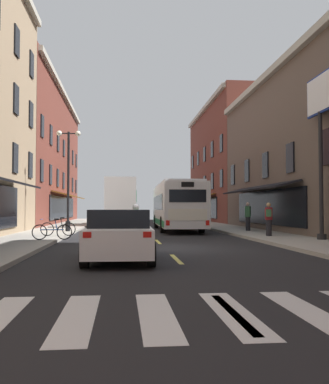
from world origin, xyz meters
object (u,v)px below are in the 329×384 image
object	(u,v)px
sedan_near	(120,234)
street_lamp_twin	(68,176)
pedestrian_near	(269,218)
billboard_sign	(320,116)
motorcycle_rider	(136,228)
transit_bus	(177,206)
bicycle_near	(58,228)
bicycle_mid	(52,231)
box_truck	(121,202)
sedan_mid	(123,215)
pedestrian_rear	(248,216)

from	to	relation	value
sedan_near	street_lamp_twin	distance (m)	13.89
sedan_near	pedestrian_near	xyz separation A→B (m)	(7.23, 7.90, 0.26)
billboard_sign	motorcycle_rider	bearing A→B (deg)	-172.67
transit_bus	motorcycle_rider	world-z (taller)	transit_bus
pedestrian_near	street_lamp_twin	world-z (taller)	street_lamp_twin
sedan_near	bicycle_near	distance (m)	9.47
sedan_near	street_lamp_twin	xyz separation A→B (m)	(-3.14, 13.26, 2.69)
bicycle_near	bicycle_mid	distance (m)	2.63
motorcycle_rider	box_truck	bearing A→B (deg)	91.95
transit_bus	sedan_mid	world-z (taller)	transit_bus
box_truck	sedan_mid	bearing A→B (deg)	88.84
motorcycle_rider	transit_bus	bearing A→B (deg)	75.25
motorcycle_rider	bicycle_near	size ratio (longest dim) A/B	1.21
bicycle_near	pedestrian_rear	size ratio (longest dim) A/B	1.00
sedan_near	motorcycle_rider	bearing A→B (deg)	82.14
billboard_sign	box_truck	distance (m)	20.39
bicycle_mid	pedestrian_rear	distance (m)	12.35
billboard_sign	motorcycle_rider	xyz separation A→B (m)	(-8.11, -1.04, -4.83)
pedestrian_near	box_truck	bearing A→B (deg)	134.85
box_truck	pedestrian_near	bearing A→B (deg)	-64.90
box_truck	pedestrian_near	world-z (taller)	box_truck
sedan_mid	street_lamp_twin	bearing A→B (deg)	-99.46
sedan_near	sedan_mid	size ratio (longest dim) A/B	1.12
motorcycle_rider	street_lamp_twin	bearing A→B (deg)	112.68
box_truck	pedestrian_rear	bearing A→B (deg)	-54.43
box_truck	motorcycle_rider	world-z (taller)	box_truck
sedan_mid	pedestrian_near	xyz separation A→B (m)	(7.09, -25.01, 0.27)
motorcycle_rider	pedestrian_near	xyz separation A→B (m)	(6.63, 3.57, 0.29)
billboard_sign	box_truck	size ratio (longest dim) A/B	0.94
bicycle_near	bicycle_mid	world-z (taller)	same
street_lamp_twin	transit_bus	bearing A→B (deg)	23.27
box_truck	pedestrian_rear	size ratio (longest dim) A/B	4.49
sedan_mid	pedestrian_near	size ratio (longest dim) A/B	2.61
sedan_near	pedestrian_near	size ratio (longest dim) A/B	2.92
motorcycle_rider	pedestrian_rear	world-z (taller)	pedestrian_rear
bicycle_mid	billboard_sign	bearing A→B (deg)	-4.72
billboard_sign	transit_bus	xyz separation A→B (m)	(-4.98, 10.84, -3.88)
transit_bus	street_lamp_twin	distance (m)	7.68
billboard_sign	sedan_near	distance (m)	11.30
sedan_mid	pedestrian_near	distance (m)	25.99
billboard_sign	street_lamp_twin	size ratio (longest dim) A/B	1.21
bicycle_mid	transit_bus	bearing A→B (deg)	56.00
billboard_sign	street_lamp_twin	xyz separation A→B (m)	(-11.85, 7.89, -2.11)
pedestrian_near	pedestrian_rear	distance (m)	4.83
bicycle_mid	street_lamp_twin	size ratio (longest dim) A/B	0.29
sedan_near	box_truck	bearing A→B (deg)	90.13
transit_bus	street_lamp_twin	xyz separation A→B (m)	(-6.86, -2.95, 1.77)
motorcycle_rider	pedestrian_near	size ratio (longest dim) A/B	1.27
sedan_near	pedestrian_rear	distance (m)	14.82
billboard_sign	motorcycle_rider	distance (m)	9.50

